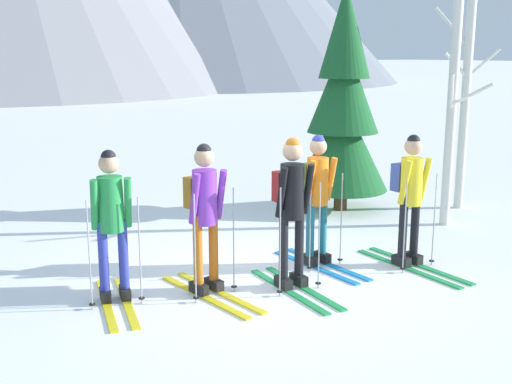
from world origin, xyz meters
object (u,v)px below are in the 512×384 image
(skier_in_green, at_px, (111,217))
(skier_in_purple, at_px, (204,210))
(skier_in_yellow, at_px, (410,193))
(birch_tree_slender, at_px, (465,96))
(skier_in_black, at_px, (291,204))
(pine_tree_near, at_px, (343,109))
(skier_in_orange, at_px, (317,192))
(birch_tree_tall, at_px, (452,110))

(skier_in_green, bearing_deg, skier_in_purple, -18.09)
(skier_in_yellow, xyz_separation_m, birch_tree_slender, (3.09, 1.86, 1.04))
(skier_in_green, xyz_separation_m, skier_in_black, (1.94, -0.70, 0.05))
(skier_in_yellow, distance_m, pine_tree_near, 3.19)
(pine_tree_near, bearing_deg, skier_in_green, -157.49)
(skier_in_green, relative_size, skier_in_orange, 1.00)
(skier_in_orange, bearing_deg, skier_in_black, -145.19)
(skier_in_purple, xyz_separation_m, birch_tree_slender, (5.81, 1.35, 1.02))
(skier_in_black, xyz_separation_m, birch_tree_tall, (3.76, 1.02, 0.85))
(skier_in_orange, xyz_separation_m, pine_tree_near, (2.18, 2.19, 0.82))
(skier_in_green, bearing_deg, birch_tree_slender, 8.59)
(skier_in_green, height_order, skier_in_black, skier_in_black)
(skier_in_black, bearing_deg, pine_tree_near, 42.74)
(skier_in_yellow, xyz_separation_m, birch_tree_tall, (1.99, 1.16, 0.90))
(skier_in_orange, relative_size, birch_tree_slender, 0.44)
(skier_in_yellow, relative_size, birch_tree_tall, 0.48)
(skier_in_black, relative_size, skier_in_orange, 1.04)
(pine_tree_near, bearing_deg, skier_in_black, -137.26)
(skier_in_black, height_order, pine_tree_near, pine_tree_near)
(skier_in_purple, height_order, birch_tree_tall, birch_tree_tall)
(skier_in_black, bearing_deg, skier_in_purple, 158.46)
(pine_tree_near, relative_size, birch_tree_tall, 1.05)
(pine_tree_near, distance_m, birch_tree_slender, 2.18)
(skier_in_green, xyz_separation_m, skier_in_purple, (0.99, -0.32, 0.02))
(skier_in_yellow, height_order, birch_tree_tall, birch_tree_tall)
(skier_in_green, relative_size, pine_tree_near, 0.44)
(skier_in_orange, bearing_deg, skier_in_yellow, -33.16)
(skier_in_purple, distance_m, skier_in_orange, 1.72)
(skier_in_green, distance_m, skier_in_yellow, 3.80)
(skier_in_orange, xyz_separation_m, birch_tree_slender, (4.11, 1.20, 1.04))
(skier_in_yellow, bearing_deg, birch_tree_tall, 30.19)
(pine_tree_near, bearing_deg, skier_in_purple, -148.92)
(pine_tree_near, relative_size, birch_tree_slender, 1.00)
(birch_tree_slender, bearing_deg, skier_in_black, -160.48)
(skier_in_orange, bearing_deg, pine_tree_near, 45.11)
(birch_tree_tall, height_order, birch_tree_slender, birch_tree_slender)
(skier_in_orange, xyz_separation_m, skier_in_yellow, (1.01, -0.66, 0.00))
(skier_in_purple, relative_size, birch_tree_tall, 0.47)
(skier_in_yellow, bearing_deg, birch_tree_slender, 30.97)
(birch_tree_slender, bearing_deg, skier_in_green, -171.41)
(skier_in_green, bearing_deg, skier_in_black, -19.79)
(skier_in_black, relative_size, birch_tree_tall, 0.48)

